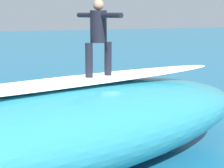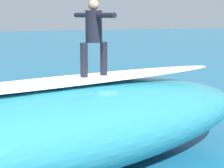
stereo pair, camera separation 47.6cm
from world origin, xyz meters
name	(u,v)px [view 1 (the left image)]	position (x,y,z in m)	size (l,w,h in m)	color
ground_plane	(64,146)	(0.00, 0.00, 0.00)	(120.00, 120.00, 0.00)	#196084
wave_crest	(58,131)	(0.54, 1.52, 0.89)	(9.87, 3.11, 1.78)	teal
wave_foam_lip	(56,83)	(0.54, 1.52, 1.82)	(8.39, 1.09, 0.08)	white
surfboard_riding	(99,78)	(-0.40, 1.29, 1.81)	(2.25, 0.47, 0.06)	yellow
surfer_riding	(99,32)	(-0.40, 1.29, 2.74)	(0.60, 1.44, 1.54)	black
surfboard_paddling	(121,114)	(-2.37, -2.00, 0.04)	(1.97, 0.57, 0.08)	yellow
surfer_paddling	(117,109)	(-2.23, -1.99, 0.21)	(1.74, 0.42, 0.31)	black
foam_patch_mid	(4,127)	(1.16, -1.87, 0.07)	(0.96, 0.81, 0.14)	white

